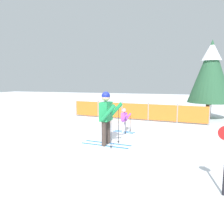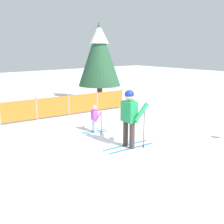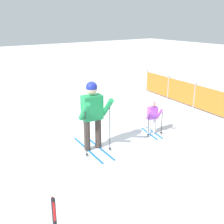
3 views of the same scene
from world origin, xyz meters
name	(u,v)px [view 2 (image 2 of 3)]	position (x,y,z in m)	size (l,w,h in m)	color
ground_plane	(124,150)	(0.00, 0.00, 0.00)	(60.00, 60.00, 0.00)	white
skier_adult	(130,113)	(0.29, 0.07, 1.11)	(1.78, 0.82, 1.86)	#1966B2
skier_child	(95,117)	(0.41, 2.10, 0.60)	(1.01, 0.52, 1.05)	#1966B2
safety_fence	(53,107)	(0.26, 5.07, 0.51)	(7.74, 0.82, 1.03)	gray
conifer_far	(99,53)	(4.27, 6.87, 2.79)	(2.43, 2.43, 4.52)	#4C3823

